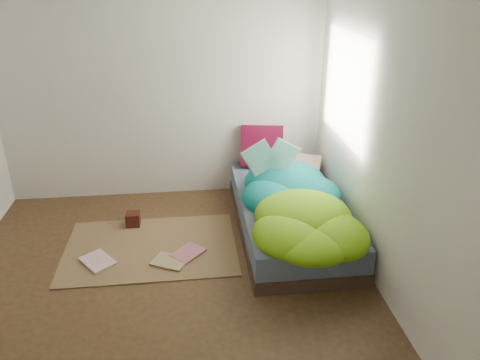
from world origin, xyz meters
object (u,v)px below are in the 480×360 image
wooden_box (133,219)px  pillow_magenta (262,146)px  floor_book_b (179,249)px  bed (290,215)px  floor_book_a (86,266)px  open_book (272,148)px

wooden_box → pillow_magenta: bearing=24.2°
pillow_magenta → floor_book_b: bearing=-120.0°
bed → floor_book_b: (-1.10, -0.26, -0.14)m
floor_book_b → bed: bearing=56.8°
pillow_magenta → floor_book_a: 2.30m
open_book → wooden_box: 1.59m
pillow_magenta → floor_book_b: 1.61m
wooden_box → open_book: bearing=-3.2°
pillow_magenta → floor_book_b: (-0.96, -1.17, -0.55)m
bed → open_book: size_ratio=4.27×
bed → floor_book_a: (-1.92, -0.44, -0.14)m
floor_book_a → floor_book_b: (0.82, 0.18, 0.00)m
bed → wooden_box: (-1.57, 0.27, -0.09)m
open_book → floor_book_a: open_book is taller
pillow_magenta → wooden_box: bearing=-146.5°
open_book → wooden_box: bearing=172.7°
bed → wooden_box: size_ratio=14.64×
bed → floor_book_a: size_ratio=6.45×
floor_book_b → open_book: bearing=69.3°
pillow_magenta → bed: bearing=-71.7°
bed → floor_book_b: size_ratio=6.83×
pillow_magenta → open_book: (-0.03, -0.72, 0.25)m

